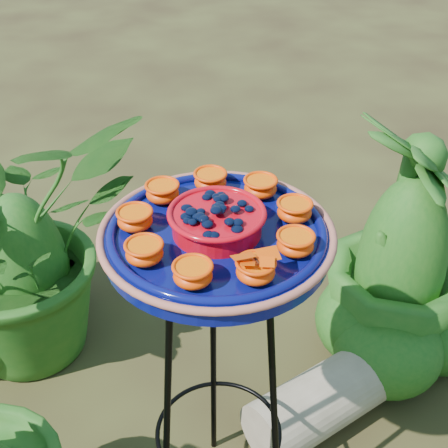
# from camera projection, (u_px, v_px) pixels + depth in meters

# --- Properties ---
(tripod_stand) EXTENTS (0.33, 0.35, 0.88)m
(tripod_stand) POSITION_uv_depth(u_px,v_px,m) (218.00, 368.00, 1.44)
(tripod_stand) COLOR black
(tripod_stand) RESTS_ON ground
(feeder_dish) EXTENTS (0.47, 0.47, 0.10)m
(feeder_dish) POSITION_uv_depth(u_px,v_px,m) (217.00, 232.00, 1.21)
(feeder_dish) COLOR #070C52
(feeder_dish) RESTS_ON tripod_stand
(driftwood_log) EXTENTS (0.62, 0.46, 0.20)m
(driftwood_log) POSITION_uv_depth(u_px,v_px,m) (337.00, 391.00, 1.93)
(driftwood_log) COLOR tan
(driftwood_log) RESTS_ON ground
(shrub_back_left) EXTENTS (1.05, 1.02, 0.88)m
(shrub_back_left) POSITION_uv_depth(u_px,v_px,m) (19.00, 238.00, 2.01)
(shrub_back_left) COLOR #1A5316
(shrub_back_left) RESTS_ON ground
(shrub_back_right) EXTENTS (0.54, 0.54, 0.86)m
(shrub_back_right) POSITION_uv_depth(u_px,v_px,m) (404.00, 246.00, 1.99)
(shrub_back_right) COLOR #1A5316
(shrub_back_right) RESTS_ON ground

